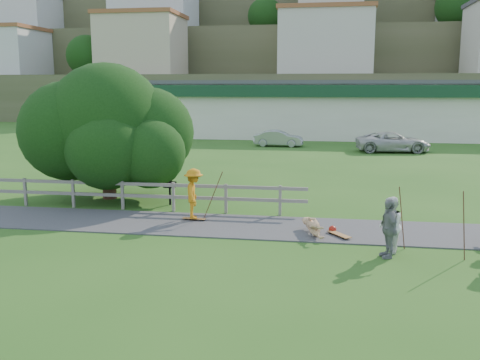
{
  "coord_description": "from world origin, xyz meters",
  "views": [
    {
      "loc": [
        3.58,
        -15.61,
        4.67
      ],
      "look_at": [
        0.74,
        2.0,
        1.5
      ],
      "focal_mm": 40.0,
      "sensor_mm": 36.0,
      "label": 1
    }
  ],
  "objects_px": {
    "tree": "(108,152)",
    "bbq": "(170,193)",
    "spectator_b": "(388,228)",
    "car_white": "(393,142)",
    "skater_fallen": "(313,227)",
    "spectator_a": "(390,225)",
    "skater_rider": "(194,196)",
    "car_silver": "(279,138)"
  },
  "relations": [
    {
      "from": "spectator_b",
      "to": "bbq",
      "type": "height_order",
      "value": "spectator_b"
    },
    {
      "from": "tree",
      "to": "bbq",
      "type": "relative_size",
      "value": 8.34
    },
    {
      "from": "spectator_b",
      "to": "bbq",
      "type": "relative_size",
      "value": 1.76
    },
    {
      "from": "skater_fallen",
      "to": "spectator_a",
      "type": "height_order",
      "value": "spectator_a"
    },
    {
      "from": "skater_fallen",
      "to": "tree",
      "type": "bearing_deg",
      "value": 135.74
    },
    {
      "from": "skater_fallen",
      "to": "spectator_b",
      "type": "distance_m",
      "value": 2.82
    },
    {
      "from": "car_white",
      "to": "tree",
      "type": "bearing_deg",
      "value": 137.49
    },
    {
      "from": "skater_rider",
      "to": "skater_fallen",
      "type": "xyz_separation_m",
      "value": [
        4.15,
        -1.17,
        -0.58
      ]
    },
    {
      "from": "skater_rider",
      "to": "spectator_b",
      "type": "distance_m",
      "value": 6.91
    },
    {
      "from": "car_white",
      "to": "tree",
      "type": "xyz_separation_m",
      "value": [
        -13.57,
        -18.16,
        1.24
      ]
    },
    {
      "from": "car_silver",
      "to": "car_white",
      "type": "xyz_separation_m",
      "value": [
        8.31,
        -2.29,
        0.09
      ]
    },
    {
      "from": "spectator_a",
      "to": "spectator_b",
      "type": "relative_size",
      "value": 0.99
    },
    {
      "from": "skater_rider",
      "to": "car_white",
      "type": "height_order",
      "value": "skater_rider"
    },
    {
      "from": "tree",
      "to": "car_white",
      "type": "bearing_deg",
      "value": 53.23
    },
    {
      "from": "tree",
      "to": "bbq",
      "type": "distance_m",
      "value": 3.32
    },
    {
      "from": "car_white",
      "to": "bbq",
      "type": "distance_m",
      "value": 21.77
    },
    {
      "from": "spectator_a",
      "to": "car_silver",
      "type": "bearing_deg",
      "value": -157.58
    },
    {
      "from": "skater_fallen",
      "to": "spectator_a",
      "type": "xyz_separation_m",
      "value": [
        2.16,
        -1.48,
        0.52
      ]
    },
    {
      "from": "spectator_b",
      "to": "bbq",
      "type": "bearing_deg",
      "value": -140.56
    },
    {
      "from": "skater_fallen",
      "to": "car_silver",
      "type": "bearing_deg",
      "value": 80.13
    },
    {
      "from": "spectator_a",
      "to": "car_white",
      "type": "distance_m",
      "value": 24.12
    },
    {
      "from": "skater_rider",
      "to": "car_silver",
      "type": "height_order",
      "value": "skater_rider"
    },
    {
      "from": "skater_rider",
      "to": "skater_fallen",
      "type": "bearing_deg",
      "value": -119.01
    },
    {
      "from": "bbq",
      "to": "spectator_b",
      "type": "bearing_deg",
      "value": -22.9
    },
    {
      "from": "car_white",
      "to": "spectator_b",
      "type": "bearing_deg",
      "value": 167.39
    },
    {
      "from": "spectator_b",
      "to": "car_white",
      "type": "height_order",
      "value": "spectator_b"
    },
    {
      "from": "car_white",
      "to": "tree",
      "type": "relative_size",
      "value": 0.66
    },
    {
      "from": "spectator_b",
      "to": "car_white",
      "type": "relative_size",
      "value": 0.32
    },
    {
      "from": "car_silver",
      "to": "spectator_a",
      "type": "bearing_deg",
      "value": -165.62
    },
    {
      "from": "car_white",
      "to": "bbq",
      "type": "relative_size",
      "value": 5.5
    },
    {
      "from": "bbq",
      "to": "spectator_a",
      "type": "bearing_deg",
      "value": -20.69
    },
    {
      "from": "skater_fallen",
      "to": "spectator_b",
      "type": "height_order",
      "value": "spectator_b"
    },
    {
      "from": "skater_rider",
      "to": "tree",
      "type": "bearing_deg",
      "value": 41.25
    },
    {
      "from": "tree",
      "to": "skater_fallen",
      "type": "bearing_deg",
      "value": -26.76
    },
    {
      "from": "skater_fallen",
      "to": "spectator_a",
      "type": "distance_m",
      "value": 2.66
    },
    {
      "from": "skater_rider",
      "to": "tree",
      "type": "distance_m",
      "value": 5.53
    },
    {
      "from": "spectator_a",
      "to": "spectator_b",
      "type": "distance_m",
      "value": 0.39
    },
    {
      "from": "spectator_a",
      "to": "tree",
      "type": "distance_m",
      "value": 12.25
    },
    {
      "from": "tree",
      "to": "spectator_a",
      "type": "bearing_deg",
      "value": -28.39
    },
    {
      "from": "tree",
      "to": "bbq",
      "type": "xyz_separation_m",
      "value": [
        2.86,
        -0.8,
        -1.48
      ]
    },
    {
      "from": "spectator_b",
      "to": "car_white",
      "type": "distance_m",
      "value": 24.5
    },
    {
      "from": "skater_fallen",
      "to": "spectator_b",
      "type": "bearing_deg",
      "value": -59.36
    }
  ]
}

